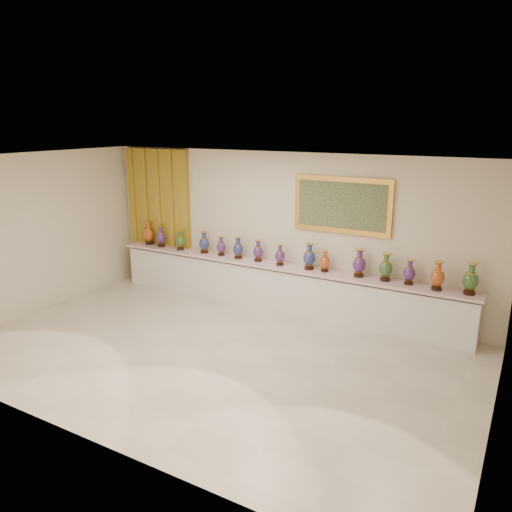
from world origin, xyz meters
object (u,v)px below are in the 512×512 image
Objects in this scene: counter at (278,287)px; vase_2 at (180,241)px; vase_0 at (149,234)px; vase_1 at (161,237)px.

counter is 2.40m from vase_2.
vase_0 is 1.08× the size of vase_1.
counter is 17.35× the size of vase_2.
counter is 3.30m from vase_0.
vase_0 is 0.38m from vase_1.
vase_0 is at bearing 179.67° from counter.
counter is 15.84× the size of vase_1.
vase_1 is 0.53m from vase_2.
vase_1 is at bearing -179.47° from counter.
vase_1 reaches higher than counter.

